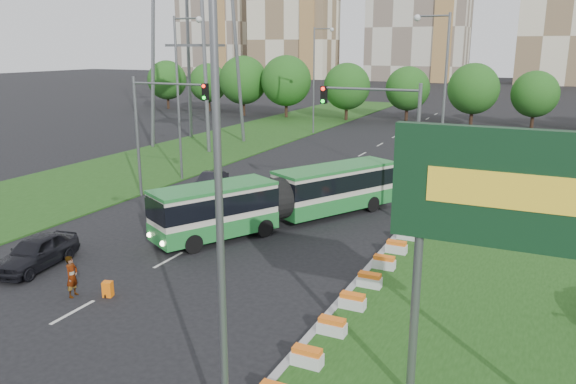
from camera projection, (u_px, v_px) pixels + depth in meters
The scene contains 18 objects.
ground at pixel (222, 270), 25.55m from camera, with size 360.00×360.00×0.00m, color black.
grass_median at pixel (539, 255), 27.19m from camera, with size 14.00×60.00×0.15m, color #1C4413.
median_kerb at pixel (397, 235), 30.05m from camera, with size 0.30×60.00×0.18m, color #9B9B9B.
left_verge at pixel (199, 150), 54.84m from camera, with size 12.00×110.00×0.10m, color #1C4413.
lane_markings at pixel (323, 176), 44.30m from camera, with size 0.20×100.00×0.01m, color beige, non-canonical shape.
flower_planters at pixel (370, 280), 23.38m from camera, with size 1.10×18.10×0.60m, color silver, non-canonical shape.
billboard at pixel (514, 203), 13.70m from camera, with size 6.00×0.37×8.00m.
traffic_mast_median at pixel (389, 131), 31.00m from camera, with size 5.76×0.32×8.00m.
traffic_mast_left at pixel (156, 119), 36.35m from camera, with size 5.76×0.32×8.00m.
street_lamps at pixel (264, 113), 34.03m from camera, with size 36.00×60.00×12.00m, color slate, non-canonical shape.
tree_line at pixel (529, 92), 68.50m from camera, with size 120.00×8.00×9.00m, color #1D5316, non-canonical shape.
apartment_tower_west at pixel (294, 1), 177.68m from camera, with size 26.00×15.00×48.00m, color beige.
midrise_west at pixel (214, 22), 191.52m from camera, with size 22.00×14.00×36.00m, color beige.
articulated_bus at pixel (280, 197), 31.99m from camera, with size 2.42×15.53×2.56m.
car_left_near at pixel (36, 252), 25.69m from camera, with size 1.78×4.44×1.51m, color black.
car_left_far at pixel (211, 182), 39.61m from camera, with size 1.35×3.87×1.27m, color black.
pedestrian at pixel (72, 276), 22.69m from camera, with size 0.63×0.42×1.74m, color gray.
shopping_trolley at pixel (108, 289), 22.80m from camera, with size 0.38×0.40×0.65m.
Camera 1 is at (12.84, -20.30, 9.88)m, focal length 35.00 mm.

